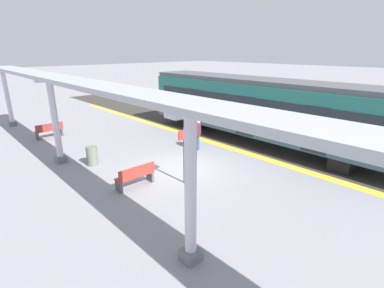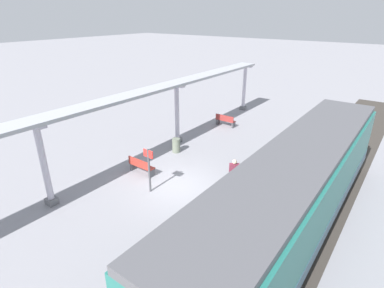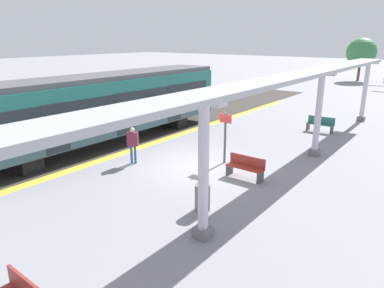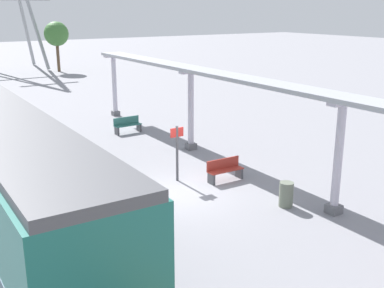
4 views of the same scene
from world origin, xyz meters
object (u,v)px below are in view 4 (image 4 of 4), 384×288
(trash_bin, at_px, (286,194))
(bench_mid_platform, at_px, (225,170))
(bench_far_end, at_px, (127,125))
(platform_info_sign, at_px, (177,148))
(canopy_pillar_second, at_px, (338,158))
(train_near_carriage, at_px, (11,173))
(canopy_pillar_third, at_px, (191,110))
(passenger_waiting_near_edge, at_px, (133,192))
(canopy_pillar_fourth, at_px, (114,85))

(trash_bin, bearing_deg, bench_mid_platform, 94.50)
(bench_far_end, height_order, platform_info_sign, platform_info_sign)
(canopy_pillar_second, distance_m, platform_info_sign, 6.11)
(train_near_carriage, relative_size, canopy_pillar_second, 3.90)
(platform_info_sign, bearing_deg, canopy_pillar_second, -63.14)
(canopy_pillar_second, bearing_deg, canopy_pillar_third, 90.00)
(bench_far_end, relative_size, platform_info_sign, 0.69)
(bench_mid_platform, xyz_separation_m, passenger_waiting_near_edge, (-4.63, -1.45, 0.55))
(canopy_pillar_third, bearing_deg, bench_far_end, 105.22)
(bench_mid_platform, relative_size, trash_bin, 1.74)
(trash_bin, bearing_deg, train_near_carriage, 159.03)
(canopy_pillar_fourth, distance_m, platform_info_sign, 12.49)
(trash_bin, relative_size, passenger_waiting_near_edge, 0.54)
(canopy_pillar_third, bearing_deg, canopy_pillar_fourth, 90.00)
(canopy_pillar_second, height_order, bench_mid_platform, canopy_pillar_second)
(canopy_pillar_third, relative_size, trash_bin, 4.35)
(canopy_pillar_second, xyz_separation_m, canopy_pillar_third, (0.00, 8.76, 0.00))
(bench_far_end, xyz_separation_m, platform_info_sign, (-1.53, -7.82, 0.89))
(canopy_pillar_second, height_order, canopy_pillar_fourth, same)
(bench_far_end, relative_size, trash_bin, 1.76)
(trash_bin, bearing_deg, passenger_waiting_near_edge, 160.54)
(trash_bin, height_order, platform_info_sign, platform_info_sign)
(platform_info_sign, bearing_deg, bench_far_end, 78.94)
(canopy_pillar_third, xyz_separation_m, bench_far_end, (-1.22, 4.49, -1.46))
(canopy_pillar_third, xyz_separation_m, bench_mid_platform, (-1.18, -4.31, -1.46))
(train_near_carriage, height_order, canopy_pillar_third, canopy_pillar_third)
(canopy_pillar_third, height_order, bench_mid_platform, canopy_pillar_third)
(canopy_pillar_second, bearing_deg, trash_bin, 126.20)
(canopy_pillar_fourth, bearing_deg, canopy_pillar_second, -90.00)
(canopy_pillar_second, bearing_deg, passenger_waiting_near_edge, 152.72)
(canopy_pillar_second, relative_size, bench_mid_platform, 2.50)
(canopy_pillar_second, distance_m, passenger_waiting_near_edge, 6.61)
(canopy_pillar_third, xyz_separation_m, platform_info_sign, (-2.75, -3.33, -0.58))
(canopy_pillar_third, bearing_deg, passenger_waiting_near_edge, -135.25)
(canopy_pillar_fourth, distance_m, bench_far_end, 4.74)
(train_near_carriage, bearing_deg, canopy_pillar_fourth, 55.48)
(train_near_carriage, height_order, canopy_pillar_fourth, canopy_pillar_fourth)
(train_near_carriage, xyz_separation_m, canopy_pillar_fourth, (9.08, 13.20, 0.07))
(train_near_carriage, height_order, bench_mid_platform, train_near_carriage)
(canopy_pillar_third, distance_m, canopy_pillar_fourth, 8.83)
(canopy_pillar_second, xyz_separation_m, passenger_waiting_near_edge, (-5.82, 3.00, -0.91))
(canopy_pillar_fourth, xyz_separation_m, bench_far_end, (-1.22, -4.35, -1.46))
(bench_far_end, bearing_deg, canopy_pillar_third, -74.78)
(bench_mid_platform, distance_m, bench_far_end, 8.80)
(train_near_carriage, relative_size, canopy_pillar_fourth, 3.90)
(canopy_pillar_third, distance_m, trash_bin, 7.69)
(train_near_carriage, xyz_separation_m, canopy_pillar_second, (9.08, -4.40, 0.07))
(bench_mid_platform, bearing_deg, canopy_pillar_fourth, 84.86)
(canopy_pillar_second, distance_m, canopy_pillar_fourth, 17.60)
(canopy_pillar_fourth, height_order, passenger_waiting_near_edge, canopy_pillar_fourth)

